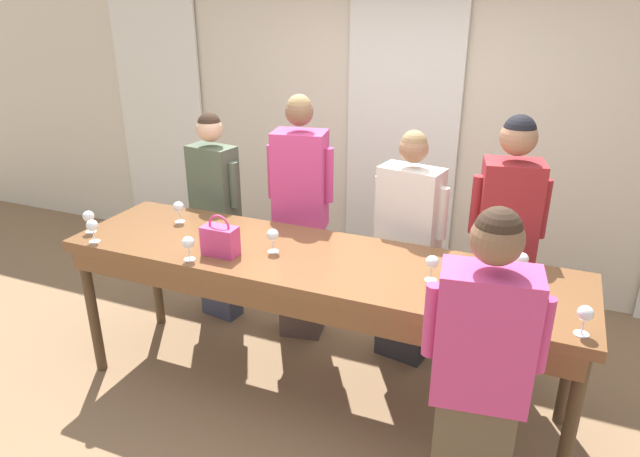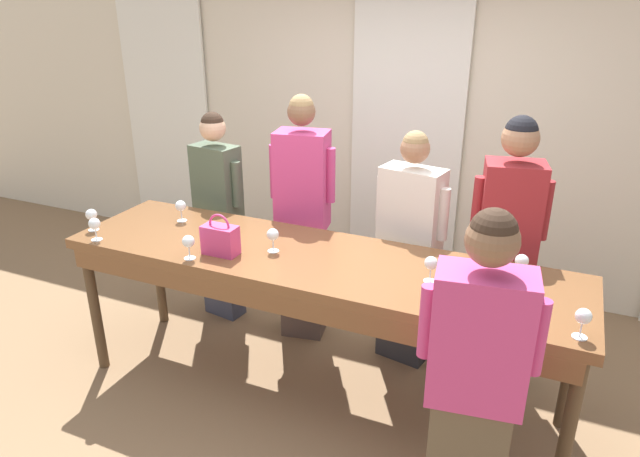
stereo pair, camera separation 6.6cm
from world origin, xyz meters
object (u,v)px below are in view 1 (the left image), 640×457
at_px(wine_bottle, 485,266).
at_px(guest_cream_sweater, 407,248).
at_px(wine_glass_front_left, 89,217).
at_px(wine_glass_center_right, 179,208).
at_px(guest_striped_shirt, 503,251).
at_px(guest_olive_jacket, 216,215).
at_px(wine_glass_back_left, 482,257).
at_px(wine_glass_back_right, 585,314).
at_px(guest_pink_top, 301,219).
at_px(tasting_bar, 313,271).
at_px(wine_glass_center_left, 92,226).
at_px(handbag, 220,240).
at_px(host_pouring, 479,380).
at_px(wine_glass_front_mid, 432,263).
at_px(wine_glass_back_mid, 188,243).
at_px(wine_glass_center_mid, 522,260).
at_px(wine_glass_front_right, 273,236).

relative_size(wine_bottle, guest_cream_sweater, 0.20).
height_order(wine_glass_front_left, wine_glass_center_right, same).
bearing_deg(guest_striped_shirt, guest_olive_jacket, 180.00).
relative_size(wine_glass_back_left, wine_glass_back_right, 1.00).
xyz_separation_m(guest_pink_top, guest_cream_sweater, (0.79, 0.00, -0.09)).
distance_m(tasting_bar, wine_glass_center_left, 1.42).
distance_m(handbag, host_pouring, 1.68).
xyz_separation_m(wine_glass_back_right, guest_pink_top, (-1.85, 0.94, -0.16)).
relative_size(wine_glass_front_left, wine_glass_center_left, 1.00).
xyz_separation_m(wine_glass_front_left, wine_glass_back_right, (2.98, -0.08, 0.00)).
xyz_separation_m(handbag, wine_glass_front_mid, (1.24, 0.16, 0.01)).
height_order(wine_glass_front_mid, wine_glass_back_mid, same).
bearing_deg(host_pouring, guest_olive_jacket, 149.14).
xyz_separation_m(wine_glass_back_left, guest_striped_shirt, (0.08, 0.51, -0.16)).
bearing_deg(wine_glass_center_left, guest_olive_jacket, 74.97).
distance_m(wine_glass_back_left, host_pouring, 0.84).
xyz_separation_m(tasting_bar, wine_glass_center_left, (-1.37, -0.31, 0.19)).
relative_size(wine_glass_front_left, wine_glass_center_mid, 1.00).
relative_size(wine_bottle, wine_glass_center_left, 2.30).
relative_size(tasting_bar, wine_glass_center_left, 21.22).
relative_size(wine_glass_front_mid, guest_cream_sweater, 0.09).
distance_m(wine_glass_front_mid, guest_striped_shirt, 0.77).
bearing_deg(wine_glass_front_left, tasting_bar, 7.49).
relative_size(wine_glass_front_mid, guest_striped_shirt, 0.08).
height_order(wine_glass_front_mid, guest_pink_top, guest_pink_top).
height_order(tasting_bar, wine_glass_front_mid, wine_glass_front_mid).
distance_m(wine_bottle, wine_glass_center_mid, 0.26).
xyz_separation_m(handbag, wine_glass_center_right, (-0.54, 0.35, 0.01)).
relative_size(handbag, wine_glass_center_right, 1.73).
xyz_separation_m(handbag, host_pouring, (1.60, -0.46, -0.22)).
distance_m(wine_glass_back_left, guest_pink_top, 1.44).
distance_m(wine_glass_front_left, guest_pink_top, 1.43).
relative_size(wine_glass_center_left, guest_striped_shirt, 0.08).
bearing_deg(wine_bottle, handbag, -173.13).
bearing_deg(wine_glass_back_right, handbag, 176.97).
xyz_separation_m(wine_glass_center_right, wine_glass_back_right, (2.54, -0.45, 0.00)).
bearing_deg(wine_glass_center_right, guest_striped_shirt, 13.22).
bearing_deg(guest_striped_shirt, wine_glass_back_right, -64.98).
relative_size(wine_glass_front_mid, wine_glass_center_right, 1.00).
bearing_deg(wine_glass_center_mid, guest_cream_sweater, 148.53).
bearing_deg(wine_glass_front_mid, guest_pink_top, 148.06).
distance_m(tasting_bar, wine_bottle, 1.00).
bearing_deg(host_pouring, wine_glass_center_mid, 84.39).
xyz_separation_m(wine_glass_center_mid, guest_striped_shirt, (-0.13, 0.46, -0.16)).
relative_size(wine_glass_front_right, wine_glass_center_right, 1.00).
distance_m(wine_glass_back_left, guest_striped_shirt, 0.53).
distance_m(wine_glass_back_left, guest_cream_sweater, 0.78).
height_order(wine_glass_center_left, wine_glass_center_right, same).
relative_size(wine_glass_front_right, wine_glass_center_mid, 1.00).
bearing_deg(wine_glass_front_left, guest_striped_shirt, 18.90).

